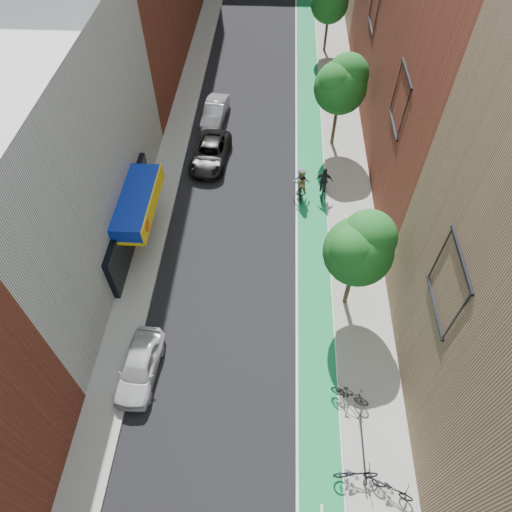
# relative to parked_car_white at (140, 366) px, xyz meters

# --- Properties ---
(ground) EXTENTS (160.00, 160.00, 0.00)m
(ground) POSITION_rel_parked_car_white_xyz_m (4.60, -5.32, -0.71)
(ground) COLOR black
(ground) RESTS_ON ground
(bike_lane) EXTENTS (2.00, 68.00, 0.01)m
(bike_lane) POSITION_rel_parked_car_white_xyz_m (8.60, 20.68, -0.70)
(bike_lane) COLOR #157935
(bike_lane) RESTS_ON ground
(sidewalk_left) EXTENTS (2.00, 68.00, 0.15)m
(sidewalk_left) POSITION_rel_parked_car_white_xyz_m (-1.40, 20.68, -0.63)
(sidewalk_left) COLOR gray
(sidewalk_left) RESTS_ON ground
(sidewalk_right) EXTENTS (3.00, 68.00, 0.15)m
(sidewalk_right) POSITION_rel_parked_car_white_xyz_m (11.10, 20.68, -0.63)
(sidewalk_right) COLOR gray
(sidewalk_right) RESTS_ON ground
(building_left_white) EXTENTS (8.00, 20.00, 12.00)m
(building_left_white) POSITION_rel_parked_car_white_xyz_m (-6.40, 8.68, 5.29)
(building_left_white) COLOR silver
(building_left_white) RESTS_ON ground
(tree_near) EXTENTS (3.40, 3.36, 6.42)m
(tree_near) POSITION_rel_parked_car_white_xyz_m (10.25, 4.70, 3.95)
(tree_near) COLOR #332619
(tree_near) RESTS_ON ground
(tree_mid) EXTENTS (3.55, 3.53, 6.74)m
(tree_mid) POSITION_rel_parked_car_white_xyz_m (10.25, 18.70, 4.18)
(tree_mid) COLOR #332619
(tree_mid) RESTS_ON ground
(tree_far) EXTENTS (3.30, 3.25, 6.21)m
(tree_far) POSITION_rel_parked_car_white_xyz_m (10.25, 32.70, 3.79)
(tree_far) COLOR #332619
(tree_far) RESTS_ON ground
(parked_car_white) EXTENTS (1.91, 4.25, 1.42)m
(parked_car_white) POSITION_rel_parked_car_white_xyz_m (0.00, 0.00, 0.00)
(parked_car_white) COLOR silver
(parked_car_white) RESTS_ON ground
(parked_car_black) EXTENTS (2.75, 5.23, 1.40)m
(parked_car_black) POSITION_rel_parked_car_white_xyz_m (1.50, 16.27, -0.01)
(parked_car_black) COLOR black
(parked_car_black) RESTS_ON ground
(parked_car_silver) EXTENTS (1.91, 4.45, 1.42)m
(parked_car_silver) POSITION_rel_parked_car_white_xyz_m (1.27, 21.30, 0.00)
(parked_car_silver) COLOR #9A9DA3
(parked_car_silver) RESTS_ON ground
(cyclist_lane_near) EXTENTS (0.93, 1.88, 2.17)m
(cyclist_lane_near) POSITION_rel_parked_car_white_xyz_m (7.80, 12.90, 0.20)
(cyclist_lane_near) COLOR black
(cyclist_lane_near) RESTS_ON ground
(cyclist_lane_mid) EXTENTS (1.13, 1.76, 2.22)m
(cyclist_lane_mid) POSITION_rel_parked_car_white_xyz_m (9.30, 13.15, 0.16)
(cyclist_lane_mid) COLOR black
(cyclist_lane_mid) RESTS_ON ground
(cyclist_lane_far) EXTENTS (1.13, 1.57, 2.08)m
(cyclist_lane_far) POSITION_rel_parked_car_white_xyz_m (7.80, 13.24, 0.25)
(cyclist_lane_far) COLOR black
(cyclist_lane_far) RESTS_ON ground
(parked_bike_near) EXTENTS (1.94, 0.79, 1.00)m
(parked_bike_near) POSITION_rel_parked_car_white_xyz_m (10.00, -4.23, -0.06)
(parked_bike_near) COLOR black
(parked_bike_near) RESTS_ON sidewalk_right
(parked_bike_mid) EXTENTS (1.91, 1.20, 1.11)m
(parked_bike_mid) POSITION_rel_parked_car_white_xyz_m (10.00, -0.86, -0.00)
(parked_bike_mid) COLOR black
(parked_bike_mid) RESTS_ON sidewalk_right
(parked_bike_far) EXTENTS (1.84, 1.24, 0.91)m
(parked_bike_far) POSITION_rel_parked_car_white_xyz_m (11.46, -4.72, -0.10)
(parked_bike_far) COLOR black
(parked_bike_far) RESTS_ON sidewalk_right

